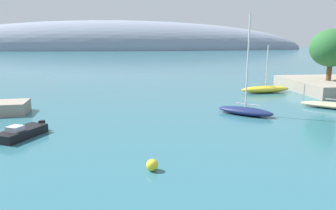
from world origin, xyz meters
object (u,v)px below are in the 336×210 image
object	(u,v)px
sailboat_navy_near_shore	(245,110)
sailboat_yellow_outer_mooring	(266,89)
tree_clump_shore	(332,48)
motorboat_black_foreground	(22,133)
mooring_buoy_yellow	(152,165)

from	to	relation	value
sailboat_navy_near_shore	sailboat_yellow_outer_mooring	bearing A→B (deg)	-80.88
tree_clump_shore	sailboat_navy_near_shore	distance (m)	22.82
motorboat_black_foreground	mooring_buoy_yellow	xyz separation A→B (m)	(10.19, -7.81, -0.04)
sailboat_yellow_outer_mooring	mooring_buoy_yellow	xyz separation A→B (m)	(-18.66, -26.85, -0.19)
tree_clump_shore	motorboat_black_foreground	xyz separation A→B (m)	(-38.56, -18.79, -6.19)
sailboat_navy_near_shore	sailboat_yellow_outer_mooring	world-z (taller)	sailboat_navy_near_shore
sailboat_navy_near_shore	mooring_buoy_yellow	size ratio (longest dim) A/B	14.09
motorboat_black_foreground	tree_clump_shore	bearing A→B (deg)	142.67
sailboat_navy_near_shore	mooring_buoy_yellow	world-z (taller)	sailboat_navy_near_shore
sailboat_navy_near_shore	tree_clump_shore	bearing A→B (deg)	-103.53
sailboat_yellow_outer_mooring	mooring_buoy_yellow	world-z (taller)	sailboat_yellow_outer_mooring
sailboat_yellow_outer_mooring	mooring_buoy_yellow	distance (m)	32.70
sailboat_yellow_outer_mooring	motorboat_black_foreground	xyz separation A→B (m)	(-28.84, -19.04, -0.15)
tree_clump_shore	mooring_buoy_yellow	size ratio (longest dim) A/B	10.49
motorboat_black_foreground	sailboat_navy_near_shore	bearing A→B (deg)	131.88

